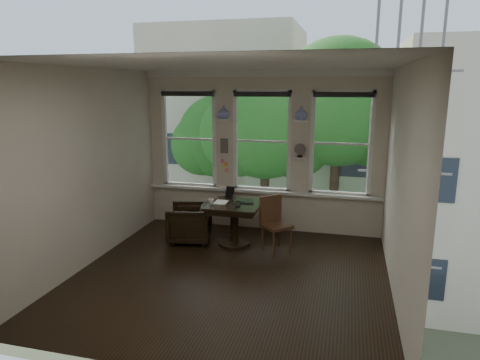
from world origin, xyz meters
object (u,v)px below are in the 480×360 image
(laptop, at_px, (244,203))
(mug, at_px, (211,202))
(side_chair_right, at_px, (277,225))
(table, at_px, (234,224))
(armchair_left, at_px, (189,223))

(laptop, height_order, mug, mug)
(side_chair_right, relative_size, mug, 9.75)
(table, relative_size, laptop, 2.93)
(side_chair_right, bearing_deg, mug, 137.16)
(armchair_left, distance_m, mug, 0.65)
(side_chair_right, distance_m, laptop, 0.69)
(laptop, bearing_deg, table, -166.85)
(mug, bearing_deg, table, 21.21)
(table, xyz_separation_m, side_chair_right, (0.76, -0.12, 0.09))
(armchair_left, xyz_separation_m, mug, (0.45, -0.11, 0.46))
(mug, bearing_deg, laptop, 17.94)
(armchair_left, relative_size, side_chair_right, 0.80)
(armchair_left, height_order, laptop, laptop)
(side_chair_right, height_order, laptop, side_chair_right)
(side_chair_right, relative_size, laptop, 3.00)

